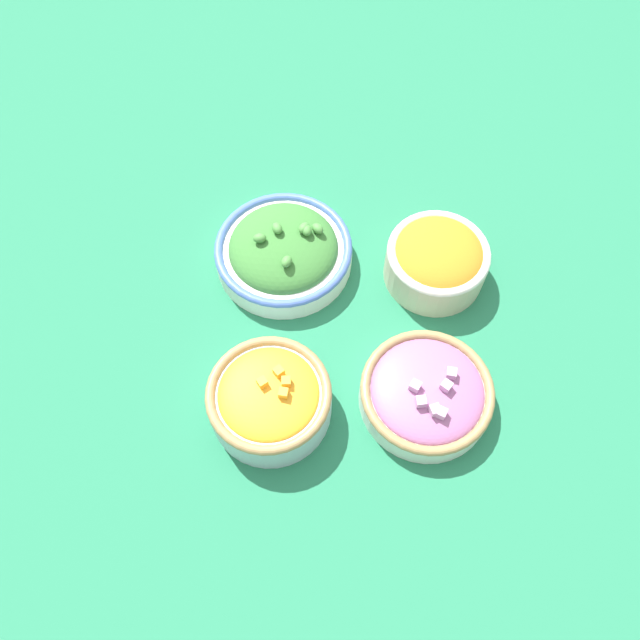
% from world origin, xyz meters
% --- Properties ---
extents(ground_plane, '(3.00, 3.00, 0.00)m').
position_xyz_m(ground_plane, '(0.00, 0.00, 0.00)').
color(ground_plane, '#23704C').
extents(bowl_carrots, '(0.14, 0.14, 0.07)m').
position_xyz_m(bowl_carrots, '(0.18, 0.03, 0.04)').
color(bowl_carrots, beige).
rests_on(bowl_carrots, ground_plane).
extents(bowl_squash, '(0.15, 0.15, 0.08)m').
position_xyz_m(bowl_squash, '(-0.09, -0.09, 0.04)').
color(bowl_squash, '#B2C1CC').
rests_on(bowl_squash, ground_plane).
extents(bowl_broccoli, '(0.19, 0.19, 0.07)m').
position_xyz_m(bowl_broccoli, '(-0.01, 0.12, 0.03)').
color(bowl_broccoli, silver).
rests_on(bowl_broccoli, ground_plane).
extents(bowl_red_onion, '(0.16, 0.16, 0.06)m').
position_xyz_m(bowl_red_onion, '(0.09, -0.13, 0.02)').
color(bowl_red_onion, silver).
rests_on(bowl_red_onion, ground_plane).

